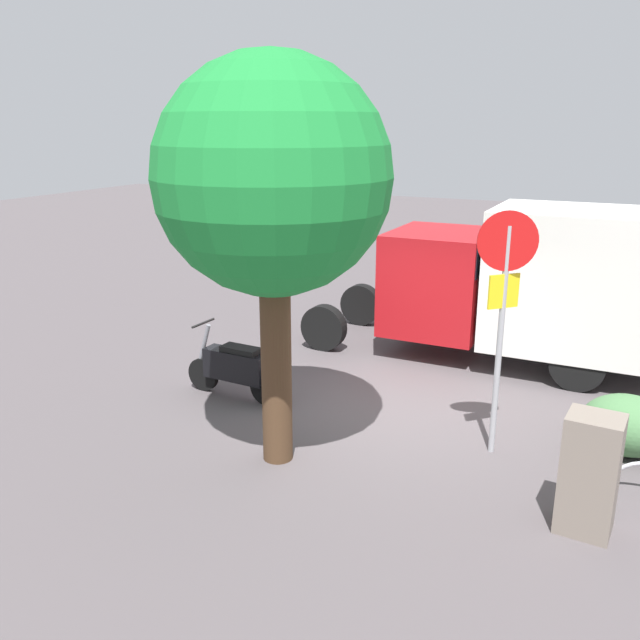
# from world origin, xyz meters

# --- Properties ---
(ground_plane) EXTENTS (60.00, 60.00, 0.00)m
(ground_plane) POSITION_xyz_m (0.00, 0.00, 0.00)
(ground_plane) COLOR #4D4649
(box_truck_near) EXTENTS (7.67, 2.29, 2.89)m
(box_truck_near) POSITION_xyz_m (-2.09, -3.06, 1.60)
(box_truck_near) COLOR black
(box_truck_near) RESTS_ON ground
(motorcycle) EXTENTS (1.81, 0.55, 1.20)m
(motorcycle) POSITION_xyz_m (2.35, 0.61, 0.52)
(motorcycle) COLOR black
(motorcycle) RESTS_ON ground
(stop_sign) EXTENTS (0.71, 0.33, 3.28)m
(stop_sign) POSITION_xyz_m (-1.78, 0.71, 2.19)
(stop_sign) COLOR #9E9EA3
(stop_sign) RESTS_ON ground
(street_tree) EXTENTS (2.86, 2.86, 5.13)m
(street_tree) POSITION_xyz_m (0.76, 2.10, 3.65)
(street_tree) COLOR #47301E
(street_tree) RESTS_ON ground
(utility_cabinet) EXTENTS (0.61, 0.54, 1.36)m
(utility_cabinet) POSITION_xyz_m (-3.06, 2.10, 0.68)
(utility_cabinet) COLOR slate
(utility_cabinet) RESTS_ON ground
(shrub_near_sign) EXTENTS (1.20, 0.98, 0.82)m
(shrub_near_sign) POSITION_xyz_m (-3.42, -0.03, 0.41)
(shrub_near_sign) COLOR #457243
(shrub_near_sign) RESTS_ON ground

